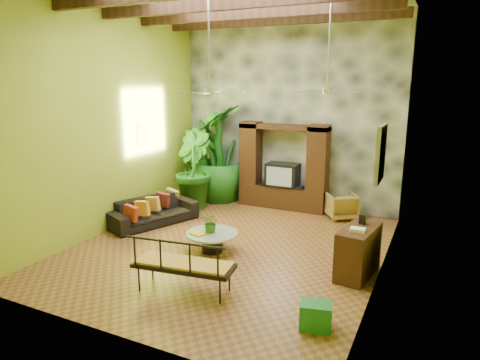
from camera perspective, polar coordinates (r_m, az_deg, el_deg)
The scene contains 22 objects.
ground at distance 9.07m, azimuth -1.35°, elevation -8.90°, with size 7.00×7.00×0.00m, color brown.
back_wall at distance 11.65m, azimuth 6.53°, elevation 8.68°, with size 6.00×0.02×5.00m, color #93AB26.
left_wall at distance 10.16m, azimuth -16.80°, elevation 7.52°, with size 0.02×7.00×5.00m, color #93AB26.
right_wall at distance 7.57m, azimuth 19.31°, elevation 5.51°, with size 0.02×7.00×5.00m, color #93AB26.
stone_accent_wall at distance 11.60m, azimuth 6.43°, elevation 8.66°, with size 5.98×0.10×4.98m, color #383B40.
ceiling_beams at distance 8.50m, azimuth -1.54°, elevation 22.46°, with size 5.95×5.36×0.22m.
entertainment_center at distance 11.54m, azimuth 5.73°, elevation 0.94°, with size 2.40×0.55×2.30m.
ceiling_fan_front at distance 8.13m, azimuth -4.09°, elevation 13.09°, with size 1.28×1.28×1.86m.
ceiling_fan_back at distance 8.95m, azimuth 11.59°, elevation 12.89°, with size 1.28×1.28×1.86m.
wall_art_mask at distance 10.94m, azimuth -12.98°, elevation 6.02°, with size 0.06×0.32×0.55m, color yellow.
wall_art_painting at distance 7.01m, azimuth 18.27°, elevation 3.36°, with size 0.06×0.70×0.90m, color teal.
sofa at distance 10.56m, azimuth -11.51°, elevation -4.10°, with size 2.16×0.84×0.63m, color black.
wicker_armchair at distance 11.04m, azimuth 13.43°, elevation -3.41°, with size 0.68×0.70×0.64m, color olive.
tall_plant_a at distance 12.50m, azimuth -4.47°, elevation 2.80°, with size 1.21×0.82×2.30m, color #1F5D18.
tall_plant_b at distance 11.57m, azimuth -6.44°, elevation 1.49°, with size 1.18×0.95×2.14m, color #1B5C18.
tall_plant_c at distance 12.19m, azimuth -2.82°, elevation 3.62°, with size 1.54×1.54×2.75m, color #1E6B1C.
coffee_table at distance 8.78m, azimuth -3.74°, elevation -7.90°, with size 1.05×1.05×0.40m.
centerpiece_plant at distance 8.68m, azimuth -3.88°, elevation -5.69°, with size 0.37×0.32×0.41m, color #285F19.
yellow_tray at distance 8.65m, azimuth -5.69°, elevation -7.15°, with size 0.28×0.20×0.03m, color yellow.
iron_bench at distance 7.11m, azimuth -7.86°, elevation -10.89°, with size 1.74×0.83×0.57m.
side_console at distance 7.97m, azimuth 15.48°, elevation -9.19°, with size 0.50×1.11×0.89m, color #382411.
green_bin at distance 6.39m, azimuth 10.08°, elevation -17.39°, with size 0.44×0.33×0.38m, color #207A3E.
Camera 1 is at (3.84, -7.46, 3.44)m, focal length 32.00 mm.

